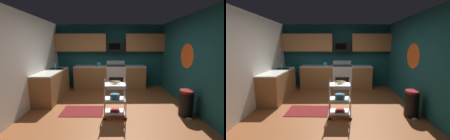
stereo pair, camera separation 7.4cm
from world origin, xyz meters
The scene contains 17 objects.
floor centered at (0.00, 0.00, -0.02)m, with size 4.40×4.80×0.04m, color brown.
wall_back centered at (0.00, 2.43, 1.30)m, with size 4.52×0.06×2.60m, color #14474C.
wall_left centered at (-2.23, 0.00, 1.30)m, with size 0.06×4.80×2.60m, color silver.
wall_right centered at (2.23, 0.00, 1.30)m, with size 0.06×4.80×2.60m, color #14474C.
wall_flower_decal centered at (2.20, 0.26, 1.45)m, with size 0.71×0.71×0.00m, color #E5591E.
counter_run centered at (-0.76, 1.61, 0.46)m, with size 3.63×2.46×0.92m.
oven_range centered at (0.25, 2.10, 0.48)m, with size 0.76×0.65×1.10m.
upper_cabinets centered at (-0.05, 2.23, 1.85)m, with size 4.40×0.33×0.70m.
microwave centered at (0.25, 2.21, 1.70)m, with size 0.70×0.39×0.40m.
rolling_cart centered at (0.12, -0.50, 0.45)m, with size 0.57×0.41×0.91m.
fruit_bowl centered at (0.12, -0.50, 0.88)m, with size 0.27×0.27×0.07m.
mixing_bowl_large centered at (0.12, -0.50, 0.52)m, with size 0.25×0.25×0.11m.
book_stack centered at (0.12, -0.50, 0.16)m, with size 0.24×0.18×0.06m.
kettle centered at (-0.45, 2.10, 1.00)m, with size 0.21×0.18×0.26m.
dish_soap_bottle centered at (-1.91, 1.26, 1.02)m, with size 0.06×0.06×0.20m, color #2D8CBF.
trash_can centered at (1.90, -0.48, 0.33)m, with size 0.34×0.42×0.66m.
floor_rug centered at (-0.73, -0.19, 0.01)m, with size 1.10×0.70×0.01m, color maroon.
Camera 1 is at (0.00, -4.06, 1.77)m, focal length 24.43 mm.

